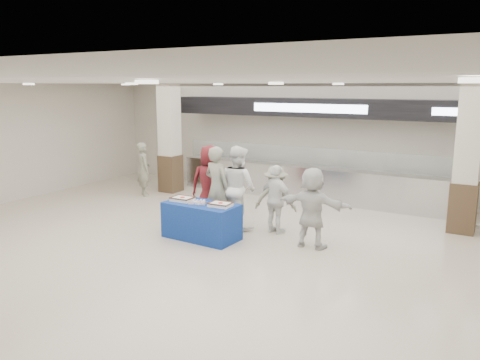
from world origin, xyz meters
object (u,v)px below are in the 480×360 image
Objects in this scene: civilian_white at (312,208)px; soldier_b at (275,199)px; sheet_cake_left at (182,199)px; chef_short at (276,200)px; display_table at (201,221)px; civilian_maroon at (210,184)px; soldier_bg at (144,169)px; chef_tall at (238,187)px; cupcake_tray at (198,202)px; sheet_cake_right at (221,204)px; soldier_a at (217,187)px.

soldier_b is at bearing -29.25° from civilian_white.
sheet_cake_left is 0.30× the size of chef_short.
soldier_b is (1.10, 1.24, 0.35)m from display_table.
soldier_bg is at bearing -44.61° from civilian_maroon.
chef_tall is (0.81, -0.09, 0.02)m from civilian_maroon.
civilian_white reaches higher than chef_short.
soldier_bg is at bearing 1.38° from chef_tall.
cupcake_tray is (0.42, -0.03, -0.02)m from sheet_cake_left.
sheet_cake_left is at bearing 13.44° from civilian_white.
soldier_bg is (-4.16, 2.41, -0.02)m from sheet_cake_right.
sheet_cake_right is 0.30× the size of chef_short.
cupcake_tray is 0.23× the size of soldier_a.
chef_short is (0.71, 1.11, -0.05)m from sheet_cake_right.
civilian_maroon is 0.98× the size of chef_tall.
chef_short is 1.03× the size of soldier_b.
civilian_maroon reaches higher than soldier_b.
display_table is 0.97× the size of civilian_white.
soldier_b is 0.93× the size of soldier_bg.
soldier_a is (0.42, -0.35, 0.02)m from civilian_maroon.
chef_short is (1.24, 1.14, -0.03)m from cupcake_tray.
chef_tall reaches higher than civilian_white.
sheet_cake_left is at bearing 177.31° from soldier_bg.
soldier_b reaches higher than sheet_cake_right.
chef_tall is at bearing 150.53° from civilian_maroon.
display_table is 3.42× the size of sheet_cake_right.
chef_tall reaches higher than soldier_bg.
civilian_white is (2.31, -0.16, -0.12)m from soldier_a.
civilian_white is (1.92, -0.42, -0.12)m from chef_tall.
civilian_white is at bearing 18.89° from display_table.
soldier_bg is (-3.63, 2.44, -0.01)m from cupcake_tray.
civilian_maroon is at bearing 131.67° from sheet_cake_right.
chef_short is 0.16m from soldier_b.
civilian_maroon reaches higher than chef_short.
sheet_cake_left is 2.01m from soldier_b.
soldier_a reaches higher than civilian_maroon.
cupcake_tray is at bearing 56.88° from chef_short.
sheet_cake_right reaches higher than display_table.
chef_tall is at bearing -12.51° from civilian_white.
sheet_cake_right is 0.31× the size of soldier_b.
sheet_cake_left is 1.30m from chef_tall.
sheet_cake_left is 1.05× the size of cupcake_tray.
soldier_a reaches higher than soldier_bg.
display_table is at bearing 111.55° from soldier_a.
soldier_bg is at bearing -11.79° from soldier_a.
civilian_maroon is at bearing 12.74° from chef_short.
chef_short is 5.04m from soldier_bg.
sheet_cake_left is 2.73m from civilian_white.
chef_tall is (-0.22, 1.06, 0.13)m from sheet_cake_right.
civilian_white reaches higher than cupcake_tray.
sheet_cake_right is 1.02m from soldier_a.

